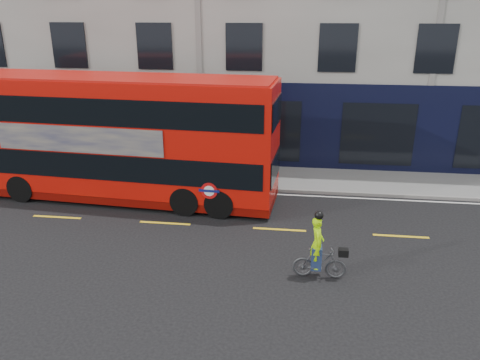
# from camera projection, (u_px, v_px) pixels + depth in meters

# --- Properties ---
(ground) EXTENTS (120.00, 120.00, 0.00)m
(ground) POSITION_uv_depth(u_px,v_px,m) (152.00, 243.00, 14.96)
(ground) COLOR black
(ground) RESTS_ON ground
(pavement) EXTENTS (60.00, 3.00, 0.12)m
(pavement) POSITION_uv_depth(u_px,v_px,m) (196.00, 175.00, 20.99)
(pavement) COLOR gray
(pavement) RESTS_ON ground
(kerb) EXTENTS (60.00, 0.12, 0.13)m
(kerb) POSITION_uv_depth(u_px,v_px,m) (188.00, 186.00, 19.59)
(kerb) COLOR gray
(kerb) RESTS_ON ground
(building_terrace) EXTENTS (50.00, 10.07, 15.00)m
(building_terrace) POSITION_uv_depth(u_px,v_px,m) (217.00, 0.00, 24.44)
(building_terrace) COLOR #AFAEA5
(building_terrace) RESTS_ON ground
(road_edge_line) EXTENTS (58.00, 0.10, 0.01)m
(road_edge_line) POSITION_uv_depth(u_px,v_px,m) (186.00, 190.00, 19.34)
(road_edge_line) COLOR silver
(road_edge_line) RESTS_ON ground
(lane_dashes) EXTENTS (58.00, 0.12, 0.01)m
(lane_dashes) POSITION_uv_depth(u_px,v_px,m) (165.00, 223.00, 16.35)
(lane_dashes) COLOR yellow
(lane_dashes) RESTS_ON ground
(bus) EXTENTS (11.94, 3.49, 4.75)m
(bus) POSITION_uv_depth(u_px,v_px,m) (124.00, 138.00, 17.81)
(bus) COLOR red
(bus) RESTS_ON ground
(cyclist) EXTENTS (1.50, 0.54, 2.01)m
(cyclist) POSITION_uv_depth(u_px,v_px,m) (319.00, 256.00, 12.84)
(cyclist) COLOR #47494C
(cyclist) RESTS_ON ground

